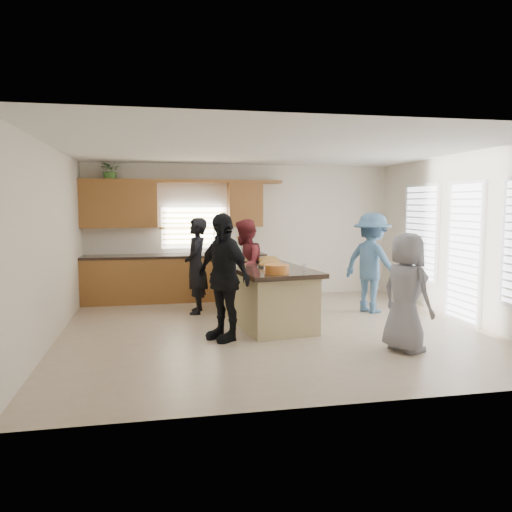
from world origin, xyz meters
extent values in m
plane|color=#C4AF92|center=(0.00, 0.00, 0.00)|extent=(6.50, 6.50, 0.00)
cube|color=silver|center=(0.00, 3.00, 1.40)|extent=(6.50, 0.02, 2.80)
cube|color=silver|center=(0.00, -3.00, 1.40)|extent=(6.50, 0.02, 2.80)
cube|color=silver|center=(-3.25, 0.00, 1.40)|extent=(0.02, 6.00, 2.80)
cube|color=silver|center=(3.25, 0.00, 1.40)|extent=(0.02, 6.00, 2.80)
cube|color=white|center=(0.00, 0.00, 2.80)|extent=(6.50, 6.00, 0.02)
cube|color=brown|center=(-1.43, 2.69, 0.45)|extent=(3.65, 0.62, 0.90)
cube|color=black|center=(-1.43, 2.69, 0.93)|extent=(3.70, 0.65, 0.05)
cube|color=brown|center=(-2.50, 2.82, 1.95)|extent=(1.50, 0.36, 0.90)
cube|color=brown|center=(0.05, 2.82, 1.95)|extent=(0.70, 0.36, 0.90)
cube|color=brown|center=(-1.23, 2.82, 2.43)|extent=(4.05, 0.40, 0.06)
cube|color=olive|center=(-1.00, 2.96, 1.48)|extent=(1.35, 0.08, 0.85)
cube|color=white|center=(3.22, 1.30, 1.42)|extent=(0.06, 1.10, 1.75)
cube|color=white|center=(3.22, -0.10, 1.17)|extent=(0.06, 0.85, 2.25)
cube|color=tan|center=(-0.04, 0.66, 0.44)|extent=(1.31, 2.61, 0.88)
cube|color=black|center=(-0.04, 0.66, 0.92)|extent=(1.48, 2.82, 0.07)
cube|color=black|center=(-0.04, 0.66, 0.04)|extent=(1.22, 2.52, 0.08)
cylinder|color=black|center=(0.05, 0.43, 0.96)|extent=(0.44, 0.44, 0.02)
ellipsoid|color=gold|center=(0.05, 0.43, 0.98)|extent=(0.40, 0.40, 0.18)
cylinder|color=black|center=(0.15, 0.98, 0.96)|extent=(0.42, 0.42, 0.02)
ellipsoid|color=gold|center=(0.15, 0.98, 0.98)|extent=(0.38, 0.38, 0.17)
cylinder|color=black|center=(-0.21, 1.21, 0.96)|extent=(0.38, 0.38, 0.02)
ellipsoid|color=#D9BB5C|center=(-0.21, 1.21, 0.98)|extent=(0.34, 0.34, 0.15)
cylinder|color=orange|center=(-0.05, -0.39, 1.02)|extent=(0.37, 0.37, 0.13)
cylinder|color=beige|center=(-0.05, -0.39, 1.06)|extent=(0.30, 0.30, 0.04)
cylinder|color=white|center=(0.44, -0.19, 1.00)|extent=(0.07, 0.07, 0.11)
cylinder|color=#BD90D1|center=(-0.14, 1.39, 0.98)|extent=(0.23, 0.23, 0.06)
cylinder|color=silver|center=(-0.22, 1.90, 1.02)|extent=(0.13, 0.13, 0.14)
imported|color=#43742E|center=(-2.64, 2.82, 2.64)|extent=(0.53, 0.50, 0.47)
imported|color=black|center=(-1.09, 1.45, 0.86)|extent=(0.48, 0.67, 1.73)
imported|color=maroon|center=(-0.25, 1.18, 0.85)|extent=(0.92, 1.02, 1.70)
imported|color=black|center=(-0.85, -0.39, 0.92)|extent=(0.95, 1.16, 1.85)
imported|color=#3D6287|center=(2.06, 0.93, 0.91)|extent=(1.17, 1.35, 1.81)
imported|color=slate|center=(1.48, -1.44, 0.80)|extent=(0.75, 0.91, 1.60)
camera|label=1|loc=(-1.78, -7.48, 1.98)|focal=35.00mm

